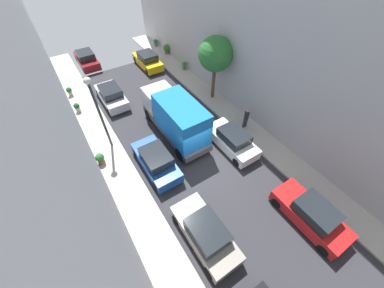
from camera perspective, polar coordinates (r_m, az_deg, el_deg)
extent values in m
plane|color=#2D2D33|center=(15.47, 2.67, -5.27)|extent=(32.00, 32.00, 0.00)
cube|color=#B7B2A8|center=(14.34, -14.47, -13.57)|extent=(2.00, 44.00, 0.15)
cube|color=#B7B2A8|center=(17.88, 15.97, 1.99)|extent=(2.00, 44.00, 0.15)
cube|color=#B2B2B7|center=(16.94, 33.52, 27.81)|extent=(6.00, 44.00, 16.92)
cube|color=gray|center=(12.57, 3.33, -21.77)|extent=(1.76, 4.20, 0.76)
cube|color=#1E2328|center=(11.87, 3.93, -21.11)|extent=(1.56, 2.10, 0.64)
cylinder|color=black|center=(13.12, -3.77, -18.53)|extent=(0.22, 0.64, 0.64)
cylinder|color=black|center=(13.47, 2.17, -15.27)|extent=(0.22, 0.64, 0.64)
cylinder|color=black|center=(12.29, 4.64, -29.65)|extent=(0.22, 0.64, 0.64)
cylinder|color=black|center=(12.67, 10.96, -25.53)|extent=(0.22, 0.64, 0.64)
cube|color=#194799|center=(15.09, -9.06, -4.54)|extent=(1.76, 4.20, 0.76)
cube|color=#1E2328|center=(14.46, -9.12, -3.22)|extent=(1.56, 2.10, 0.64)
cylinder|color=black|center=(16.10, -13.90, -2.51)|extent=(0.22, 0.64, 0.64)
cylinder|color=black|center=(16.39, -8.97, -0.29)|extent=(0.22, 0.64, 0.64)
cylinder|color=black|center=(14.26, -8.96, -10.57)|extent=(0.22, 0.64, 0.64)
cylinder|color=black|center=(14.59, -3.46, -7.86)|extent=(0.22, 0.64, 0.64)
cube|color=silver|center=(21.43, -19.66, 11.17)|extent=(1.76, 4.20, 0.76)
cube|color=#1E2328|center=(20.93, -20.01, 12.52)|extent=(1.56, 2.10, 0.64)
cylinder|color=black|center=(22.76, -22.63, 11.78)|extent=(0.22, 0.64, 0.64)
cylinder|color=black|center=(22.96, -18.96, 13.26)|extent=(0.22, 0.64, 0.64)
cylinder|color=black|center=(20.20, -20.13, 7.77)|extent=(0.22, 0.64, 0.64)
cylinder|color=black|center=(20.43, -16.07, 9.45)|extent=(0.22, 0.64, 0.64)
cube|color=maroon|center=(28.29, -25.04, 18.58)|extent=(1.76, 4.20, 0.76)
cube|color=#1E2328|center=(27.87, -25.44, 19.71)|extent=(1.56, 2.10, 0.64)
cylinder|color=black|center=(29.72, -27.14, 18.65)|extent=(0.22, 0.64, 0.64)
cylinder|color=black|center=(29.88, -24.23, 19.81)|extent=(0.22, 0.64, 0.64)
cylinder|color=black|center=(26.92, -25.61, 16.39)|extent=(0.22, 0.64, 0.64)
cylinder|color=black|center=(27.10, -22.44, 17.65)|extent=(0.22, 0.64, 0.64)
cube|color=red|center=(14.46, 27.62, -15.72)|extent=(1.76, 4.20, 0.76)
cube|color=#1E2328|center=(13.89, 29.12, -14.75)|extent=(1.56, 2.10, 0.64)
cylinder|color=black|center=(14.42, 20.74, -13.76)|extent=(0.22, 0.64, 0.64)
cylinder|color=black|center=(15.30, 24.63, -10.57)|extent=(0.22, 0.64, 0.64)
cylinder|color=black|center=(14.18, 30.37, -22.13)|extent=(0.22, 0.64, 0.64)
cylinder|color=black|center=(15.07, 33.74, -18.24)|extent=(0.22, 0.64, 0.64)
cube|color=white|center=(16.39, 9.96, 0.68)|extent=(1.76, 4.20, 0.76)
cube|color=#1E2328|center=(15.82, 10.63, 2.10)|extent=(1.56, 2.10, 0.64)
cylinder|color=black|center=(16.97, 4.53, 2.32)|extent=(0.22, 0.64, 0.64)
cylinder|color=black|center=(17.73, 8.62, 4.23)|extent=(0.22, 0.64, 0.64)
cylinder|color=black|center=(15.48, 11.29, -4.54)|extent=(0.22, 0.64, 0.64)
cylinder|color=black|center=(16.31, 15.41, -2.12)|extent=(0.22, 0.64, 0.64)
cube|color=gold|center=(26.13, -11.16, 19.76)|extent=(1.76, 4.20, 0.76)
cube|color=#1E2328|center=(25.69, -11.25, 21.02)|extent=(1.56, 2.10, 0.64)
cylinder|color=black|center=(27.30, -14.11, 19.96)|extent=(0.22, 0.64, 0.64)
cylinder|color=black|center=(27.78, -10.99, 20.98)|extent=(0.22, 0.64, 0.64)
cylinder|color=black|center=(24.71, -11.19, 17.45)|extent=(0.22, 0.64, 0.64)
cylinder|color=black|center=(25.23, -7.85, 18.56)|extent=(0.22, 0.64, 0.64)
cube|color=#4C4C51|center=(17.05, -4.31, 4.51)|extent=(2.20, 6.60, 0.50)
cube|color=#B7B7BC|center=(18.06, -8.38, 11.39)|extent=(2.10, 1.80, 1.70)
cube|color=blue|center=(15.43, -2.74, 6.35)|extent=(2.24, 4.20, 2.40)
cylinder|color=black|center=(18.74, -10.89, 7.31)|extent=(0.30, 0.96, 0.96)
cylinder|color=black|center=(19.33, -5.61, 9.42)|extent=(0.30, 0.96, 0.96)
cylinder|color=black|center=(15.44, -2.96, -2.60)|extent=(0.30, 0.96, 0.96)
cylinder|color=black|center=(16.15, 3.01, 0.29)|extent=(0.30, 0.96, 0.96)
cylinder|color=#2D334C|center=(17.96, 13.03, 5.12)|extent=(0.18, 0.18, 0.82)
cylinder|color=#2D334C|center=(18.08, 13.54, 5.36)|extent=(0.18, 0.18, 0.82)
cylinder|color=#262626|center=(17.55, 13.69, 7.01)|extent=(0.36, 0.36, 0.64)
sphere|color=tan|center=(17.27, 13.96, 8.17)|extent=(0.24, 0.24, 0.24)
cylinder|color=brown|center=(20.23, 5.45, 15.32)|extent=(0.30, 0.30, 2.96)
sphere|color=#2D7233|center=(19.03, 6.01, 21.74)|extent=(2.75, 2.75, 2.75)
cylinder|color=brown|center=(16.45, -22.01, -4.01)|extent=(0.44, 0.44, 0.32)
sphere|color=#2D7233|center=(16.17, -22.39, -3.15)|extent=(0.56, 0.56, 0.56)
cylinder|color=#B2A899|center=(21.43, -26.91, 7.81)|extent=(0.36, 0.36, 0.38)
sphere|color=#23602D|center=(21.23, -27.25, 8.59)|extent=(0.47, 0.47, 0.47)
cylinder|color=slate|center=(30.47, -9.12, 23.61)|extent=(0.37, 0.37, 0.32)
sphere|color=#23602D|center=(30.33, -9.21, 24.26)|extent=(0.55, 0.55, 0.55)
cylinder|color=brown|center=(25.08, -1.96, 18.78)|extent=(0.35, 0.35, 0.34)
sphere|color=#38843D|center=(24.90, -1.98, 19.56)|extent=(0.54, 0.54, 0.54)
cylinder|color=slate|center=(28.46, -6.39, 22.15)|extent=(0.49, 0.49, 0.33)
sphere|color=#2D7233|center=(28.26, -6.47, 23.03)|extent=(0.77, 0.77, 0.77)
cylinder|color=#B2A899|center=(23.78, -28.44, 11.18)|extent=(0.33, 0.33, 0.37)
sphere|color=#23602D|center=(23.59, -28.77, 11.91)|extent=(0.49, 0.49, 0.49)
cylinder|color=#333338|center=(15.82, -21.94, 6.07)|extent=(0.16, 0.16, 5.07)
sphere|color=white|center=(14.33, -25.06, 14.32)|extent=(0.44, 0.44, 0.44)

